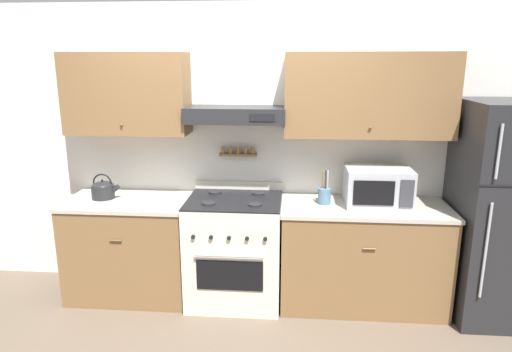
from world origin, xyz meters
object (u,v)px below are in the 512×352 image
at_px(microwave, 378,186).
at_px(stove_range, 235,249).
at_px(tea_kettle, 103,189).
at_px(utensil_crock, 324,195).
at_px(refrigerator, 508,212).

bearing_deg(microwave, stove_range, -177.28).
bearing_deg(stove_range, tea_kettle, 178.07).
bearing_deg(stove_range, utensil_crock, 2.94).
height_order(microwave, utensil_crock, microwave).
height_order(refrigerator, microwave, refrigerator).
relative_size(stove_range, tea_kettle, 3.92).
distance_m(tea_kettle, microwave, 2.36).
bearing_deg(refrigerator, tea_kettle, 178.62).
xyz_separation_m(microwave, utensil_crock, (-0.44, -0.02, -0.08)).
bearing_deg(tea_kettle, refrigerator, -1.38).
distance_m(refrigerator, microwave, 1.04).
bearing_deg(utensil_crock, tea_kettle, -180.00).
height_order(stove_range, microwave, microwave).
xyz_separation_m(stove_range, utensil_crock, (0.76, 0.04, 0.50)).
bearing_deg(stove_range, refrigerator, -1.10).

